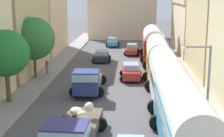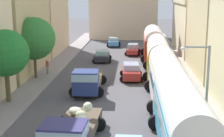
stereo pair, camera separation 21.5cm
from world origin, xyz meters
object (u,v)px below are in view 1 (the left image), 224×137
at_px(car_1, 113,42).
at_px(cargo_truck_0, 73,131).
at_px(cargo_truck_1, 88,80).
at_px(parked_bus_0, 183,114).
at_px(car_4, 132,49).
at_px(car_0, 102,56).
at_px(parked_bus_2, 158,55).
at_px(car_3, 131,71).
at_px(pedestrian_0, 47,66).
at_px(parked_bus_3, 153,42).
at_px(streetlamp_near, 204,80).
at_px(parked_bus_1, 166,75).

bearing_deg(car_1, cargo_truck_0, -90.18).
distance_m(cargo_truck_1, car_1, 26.89).
height_order(parked_bus_0, car_4, parked_bus_0).
xyz_separation_m(cargo_truck_0, car_0, (-0.61, 25.31, -0.42)).
height_order(parked_bus_2, car_3, parked_bus_2).
relative_size(cargo_truck_1, pedestrian_0, 4.18).
bearing_deg(cargo_truck_1, parked_bus_3, 67.91).
relative_size(cargo_truck_0, pedestrian_0, 4.15).
bearing_deg(streetlamp_near, cargo_truck_0, -158.81).
distance_m(parked_bus_1, parked_bus_2, 9.00).
bearing_deg(parked_bus_3, parked_bus_1, -90.00).
xyz_separation_m(car_0, car_4, (3.90, 5.24, 0.03)).
xyz_separation_m(car_4, streetlamp_near, (4.32, -27.60, 2.63)).
distance_m(parked_bus_2, cargo_truck_1, 9.71).
bearing_deg(car_4, parked_bus_0, -84.93).
bearing_deg(cargo_truck_1, parked_bus_2, 47.38).
height_order(cargo_truck_1, car_3, cargo_truck_1).
relative_size(parked_bus_3, pedestrian_0, 5.19).
bearing_deg(car_4, streetlamp_near, -81.11).
relative_size(cargo_truck_1, car_0, 1.73).
bearing_deg(parked_bus_1, car_0, 112.26).
distance_m(car_1, car_3, 21.80).
bearing_deg(cargo_truck_0, car_0, 91.37).
distance_m(parked_bus_3, car_0, 7.04).
distance_m(cargo_truck_0, pedestrian_0, 18.43).
bearing_deg(car_1, parked_bus_2, -73.47).
distance_m(cargo_truck_1, car_4, 19.84).
bearing_deg(parked_bus_3, cargo_truck_0, -102.42).
height_order(parked_bus_1, parked_bus_3, parked_bus_3).
distance_m(car_3, car_4, 14.17).
bearing_deg(car_0, streetlamp_near, -69.82).
relative_size(car_3, streetlamp_near, 0.76).
relative_size(parked_bus_2, car_1, 2.34).
xyz_separation_m(parked_bus_3, car_4, (-2.69, 3.36, -1.57)).
distance_m(car_0, streetlamp_near, 23.97).
bearing_deg(car_3, parked_bus_1, -68.58).
relative_size(parked_bus_1, car_1, 2.51).
height_order(cargo_truck_0, car_1, cargo_truck_0).
bearing_deg(streetlamp_near, car_4, 98.89).
distance_m(parked_bus_1, pedestrian_0, 14.44).
height_order(parked_bus_1, car_0, parked_bus_1).
bearing_deg(parked_bus_2, car_0, 132.82).
bearing_deg(parked_bus_1, parked_bus_3, 90.00).
bearing_deg(parked_bus_3, car_4, 128.74).
relative_size(car_4, pedestrian_0, 2.33).
xyz_separation_m(parked_bus_1, car_3, (-2.82, 7.19, -1.35)).
distance_m(parked_bus_0, pedestrian_0, 20.96).
relative_size(parked_bus_0, parked_bus_2, 1.12).
xyz_separation_m(parked_bus_2, cargo_truck_1, (-6.54, -7.10, -1.01)).
relative_size(parked_bus_1, parked_bus_2, 1.07).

